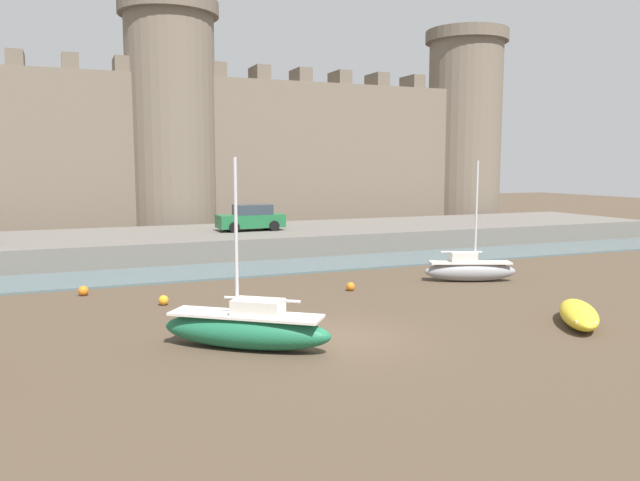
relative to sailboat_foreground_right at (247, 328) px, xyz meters
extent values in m
plane|color=#4C3D2D|center=(2.96, -0.02, -0.61)|extent=(160.00, 160.00, 0.00)
cube|color=slate|center=(2.96, 13.32, -0.56)|extent=(80.00, 4.50, 0.10)
cube|color=#666059|center=(2.96, 20.57, 0.03)|extent=(63.91, 10.00, 1.28)
cube|color=#706354|center=(2.96, 30.30, 5.29)|extent=(51.91, 2.80, 11.80)
cylinder|color=#706354|center=(2.96, 30.30, 7.43)|extent=(6.46, 6.46, 16.08)
cylinder|color=#675B4D|center=(2.96, 30.30, 15.97)|extent=(7.24, 7.24, 1.00)
cylinder|color=#706354|center=(28.91, 30.30, 7.43)|extent=(6.46, 6.46, 16.08)
cylinder|color=#675B4D|center=(28.91, 30.30, 15.97)|extent=(7.24, 7.24, 1.00)
cube|color=#6A5E4F|center=(-7.28, 30.30, 11.74)|extent=(1.10, 2.52, 1.10)
cube|color=#6A5E4F|center=(-3.87, 30.30, 11.74)|extent=(1.10, 2.52, 1.10)
cube|color=#6A5E4F|center=(-0.46, 30.30, 11.74)|extent=(1.10, 2.52, 1.10)
cube|color=#6A5E4F|center=(6.37, 30.30, 11.74)|extent=(1.10, 2.52, 1.10)
cube|color=#6A5E4F|center=(9.78, 30.30, 11.74)|extent=(1.10, 2.52, 1.10)
cube|color=#6A5E4F|center=(13.19, 30.30, 11.74)|extent=(1.10, 2.52, 1.10)
cube|color=#6A5E4F|center=(16.60, 30.30, 11.74)|extent=(1.10, 2.52, 1.10)
cube|color=#6A5E4F|center=(20.01, 30.30, 11.74)|extent=(1.10, 2.52, 1.10)
cube|color=#6A5E4F|center=(23.43, 30.30, 11.74)|extent=(1.10, 2.52, 1.10)
ellipsoid|color=#1E6B47|center=(-0.02, 0.02, -0.09)|extent=(4.84, 4.12, 1.04)
cube|color=silver|center=(-0.02, 0.02, 0.39)|extent=(4.24, 3.59, 0.08)
cube|color=silver|center=(0.29, -0.22, 0.65)|extent=(1.64, 1.52, 0.44)
cylinder|color=silver|center=(-0.22, 0.17, 2.69)|extent=(0.10, 0.10, 4.52)
cylinder|color=silver|center=(0.39, -0.30, 0.88)|extent=(1.88, 1.47, 0.08)
ellipsoid|color=gray|center=(12.45, 6.37, -0.16)|extent=(4.26, 2.46, 0.91)
cube|color=silver|center=(12.45, 6.37, 0.26)|extent=(3.74, 2.14, 0.08)
cube|color=silver|center=(12.15, 6.49, 0.52)|extent=(1.33, 1.02, 0.44)
cylinder|color=silver|center=(12.64, 6.29, 2.61)|extent=(0.10, 0.10, 4.62)
cylinder|color=silver|center=(12.06, 6.53, 0.75)|extent=(1.79, 0.78, 0.08)
ellipsoid|color=yellow|center=(10.99, -1.67, -0.24)|extent=(3.03, 3.52, 0.75)
ellipsoid|color=#F2F246|center=(10.99, -1.67, -0.18)|extent=(2.45, 2.86, 0.41)
cube|color=beige|center=(11.15, -1.46, -0.14)|extent=(0.90, 0.74, 0.06)
cube|color=beige|center=(10.16, -2.77, -0.16)|extent=(0.67, 0.60, 0.08)
sphere|color=orange|center=(-1.38, 6.73, -0.42)|extent=(0.38, 0.38, 0.38)
sphere|color=orange|center=(6.42, 6.49, -0.43)|extent=(0.37, 0.37, 0.37)
sphere|color=orange|center=(-4.16, 9.77, -0.41)|extent=(0.41, 0.41, 0.41)
cube|color=#1E6638|center=(5.98, 20.19, 1.27)|extent=(4.11, 1.73, 0.80)
cube|color=#2D3842|center=(6.13, 20.19, 1.97)|extent=(2.27, 1.51, 0.64)
cylinder|color=black|center=(4.72, 19.32, 0.99)|extent=(0.64, 0.19, 0.64)
cylinder|color=black|center=(4.70, 21.02, 0.99)|extent=(0.64, 0.19, 0.64)
cylinder|color=black|center=(7.26, 19.35, 0.99)|extent=(0.64, 0.19, 0.64)
cylinder|color=black|center=(7.24, 21.05, 0.99)|extent=(0.64, 0.19, 0.64)
camera|label=1|loc=(-4.79, -17.17, 4.71)|focal=35.00mm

